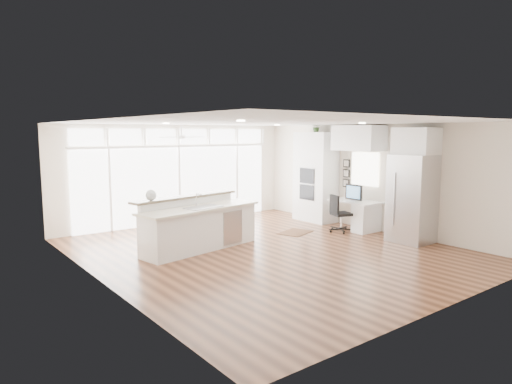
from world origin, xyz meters
TOP-DOWN VIEW (x-y plane):
  - floor at (0.00, 0.00)m, footprint 7.00×8.00m
  - ceiling at (0.00, 0.00)m, footprint 7.00×8.00m
  - wall_back at (0.00, 4.00)m, footprint 7.00×0.04m
  - wall_front at (0.00, -4.00)m, footprint 7.00×0.04m
  - wall_left at (-3.50, 0.00)m, footprint 0.04×8.00m
  - wall_right at (3.50, 0.00)m, footprint 0.04×8.00m
  - glass_wall at (0.00, 3.94)m, footprint 5.80×0.06m
  - transom_row at (0.00, 3.94)m, footprint 5.90×0.06m
  - desk_window at (3.46, 0.30)m, footprint 0.04×0.85m
  - ceiling_fan at (-0.50, 2.80)m, footprint 1.16×1.16m
  - recessed_lights at (0.00, 0.20)m, footprint 3.40×3.00m
  - oven_cabinet at (3.17, 1.80)m, footprint 0.64×1.20m
  - desk_nook at (3.13, 0.30)m, footprint 0.72×1.30m
  - upper_cabinets at (3.17, 0.30)m, footprint 0.64×1.30m
  - refrigerator at (3.11, -1.35)m, footprint 0.76×0.90m
  - fridge_cabinet at (3.17, -1.35)m, footprint 0.64×0.90m
  - framed_photos at (3.46, 0.92)m, footprint 0.06×0.22m
  - kitchen_island at (-1.06, 1.01)m, footprint 2.97×1.55m
  - rug at (1.66, 0.97)m, footprint 0.99×0.84m
  - office_chair at (2.64, 0.33)m, footprint 0.60×0.58m
  - fishbowl at (-2.06, 1.23)m, footprint 0.25×0.25m
  - monitor at (3.05, 0.30)m, footprint 0.11×0.54m
  - keyboard at (2.88, 0.30)m, footprint 0.15×0.31m
  - potted_plant at (3.17, 1.80)m, footprint 0.31×0.34m

SIDE VIEW (x-z plane):
  - floor at x=0.00m, z-range -0.02..0.00m
  - rug at x=1.66m, z-range 0.00..0.01m
  - desk_nook at x=3.13m, z-range 0.00..0.76m
  - office_chair at x=2.64m, z-range 0.00..0.94m
  - kitchen_island at x=-1.06m, z-range 0.00..1.12m
  - keyboard at x=2.88m, z-range 0.76..0.78m
  - monitor at x=3.05m, z-range 0.76..1.20m
  - refrigerator at x=3.11m, z-range 0.00..2.00m
  - glass_wall at x=0.00m, z-range 0.01..2.09m
  - fishbowl at x=-2.06m, z-range 1.12..1.35m
  - oven_cabinet at x=3.17m, z-range 0.00..2.50m
  - wall_back at x=0.00m, z-range 0.00..2.70m
  - wall_front at x=0.00m, z-range 0.00..2.70m
  - wall_left at x=-3.50m, z-range 0.00..2.70m
  - wall_right at x=3.50m, z-range 0.00..2.70m
  - framed_photos at x=3.46m, z-range 1.00..1.80m
  - desk_window at x=3.46m, z-range 1.12..1.98m
  - fridge_cabinet at x=3.17m, z-range 2.00..2.60m
  - upper_cabinets at x=3.17m, z-range 2.03..2.67m
  - transom_row at x=0.00m, z-range 2.18..2.58m
  - ceiling_fan at x=-0.50m, z-range 2.32..2.64m
  - potted_plant at x=3.17m, z-range 2.50..2.75m
  - recessed_lights at x=0.00m, z-range 2.67..2.69m
  - ceiling at x=0.00m, z-range 2.69..2.71m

